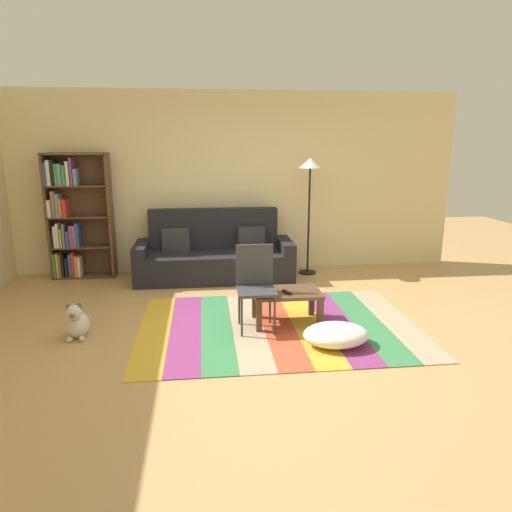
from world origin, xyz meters
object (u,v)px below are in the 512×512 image
at_px(couch, 215,256).
at_px(dog, 77,323).
at_px(bookshelf, 72,218).
at_px(standing_lamp, 310,178).
at_px(coffee_table, 287,297).
at_px(folding_chair, 255,280).
at_px(pouf, 336,335).
at_px(tv_remote, 287,292).

xyz_separation_m(couch, dog, (-1.46, -2.01, -0.18)).
xyz_separation_m(bookshelf, standing_lamp, (3.46, -0.19, 0.55)).
distance_m(coffee_table, dog, 2.20).
relative_size(standing_lamp, folding_chair, 1.92).
height_order(pouf, standing_lamp, standing_lamp).
bearing_deg(couch, dog, -126.00).
bearing_deg(tv_remote, bookshelf, 121.43).
bearing_deg(couch, standing_lamp, 3.80).
height_order(coffee_table, dog, dog).
bearing_deg(pouf, standing_lamp, 83.37).
xyz_separation_m(pouf, tv_remote, (-0.39, 0.56, 0.27)).
relative_size(dog, folding_chair, 0.44).
bearing_deg(bookshelf, couch, -7.86).
height_order(dog, tv_remote, same).
bearing_deg(bookshelf, folding_chair, -42.50).
bearing_deg(dog, bookshelf, 104.18).
distance_m(pouf, dog, 2.62).
bearing_deg(dog, coffee_table, 3.52).
height_order(pouf, dog, dog).
distance_m(pouf, standing_lamp, 2.93).
bearing_deg(standing_lamp, pouf, -96.63).
xyz_separation_m(coffee_table, tv_remote, (-0.01, -0.07, 0.08)).
relative_size(coffee_table, pouf, 1.14).
bearing_deg(standing_lamp, coffee_table, -109.15).
relative_size(couch, tv_remote, 15.07).
xyz_separation_m(coffee_table, pouf, (0.38, -0.63, -0.19)).
distance_m(couch, dog, 2.49).
bearing_deg(folding_chair, dog, -144.80).
bearing_deg(coffee_table, bookshelf, 142.15).
relative_size(pouf, standing_lamp, 0.38).
height_order(couch, bookshelf, bookshelf).
height_order(coffee_table, folding_chair, folding_chair).
xyz_separation_m(bookshelf, dog, (0.58, -2.29, -0.73)).
bearing_deg(tv_remote, pouf, -74.52).
bearing_deg(pouf, tv_remote, 125.13).
bearing_deg(coffee_table, couch, 111.44).
distance_m(bookshelf, dog, 2.47).
xyz_separation_m(dog, tv_remote, (2.18, 0.06, 0.23)).
bearing_deg(pouf, coffee_table, 121.00).
distance_m(standing_lamp, folding_chair, 2.45).
relative_size(dog, tv_remote, 2.65).
xyz_separation_m(couch, coffee_table, (0.74, -1.87, -0.03)).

